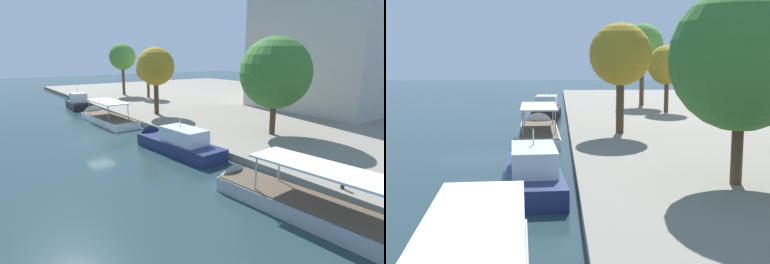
# 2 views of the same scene
# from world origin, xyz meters

# --- Properties ---
(ground_plane) EXTENTS (220.00, 220.00, 0.00)m
(ground_plane) POSITION_xyz_m (0.00, 0.00, 0.00)
(ground_plane) COLOR #23383D
(motor_yacht_0) EXTENTS (7.74, 3.25, 4.84)m
(motor_yacht_0) POSITION_xyz_m (-23.09, 4.59, 0.76)
(motor_yacht_0) COLOR black
(motor_yacht_0) RESTS_ON ground_plane
(tour_boat_1) EXTENTS (12.51, 3.67, 4.09)m
(tour_boat_1) POSITION_xyz_m (-9.25, 4.11, 0.35)
(tour_boat_1) COLOR white
(tour_boat_1) RESTS_ON ground_plane
(motor_yacht_2) EXTENTS (10.87, 3.67, 4.28)m
(motor_yacht_2) POSITION_xyz_m (7.51, 4.39, 0.65)
(motor_yacht_2) COLOR navy
(motor_yacht_2) RESTS_ON ground_plane
(tree_0) EXTENTS (7.18, 7.18, 9.91)m
(tree_0) POSITION_xyz_m (9.92, 14.90, 6.87)
(tree_0) COLOR #4C3823
(tree_0) RESTS_ON dock_promenade
(tree_1) EXTENTS (4.71, 4.46, 7.56)m
(tree_1) POSITION_xyz_m (-23.00, 18.28, 5.97)
(tree_1) COLOR #4C3823
(tree_1) RESTS_ON dock_promenade
(tree_2) EXTENTS (5.35, 5.51, 10.42)m
(tree_2) POSITION_xyz_m (-31.18, 16.75, 8.36)
(tree_2) COLOR #4C3823
(tree_2) RESTS_ON dock_promenade
(tree_3) EXTENTS (5.38, 5.16, 9.13)m
(tree_3) POSITION_xyz_m (-7.53, 11.04, 7.02)
(tree_3) COLOR #4C3823
(tree_3) RESTS_ON dock_promenade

